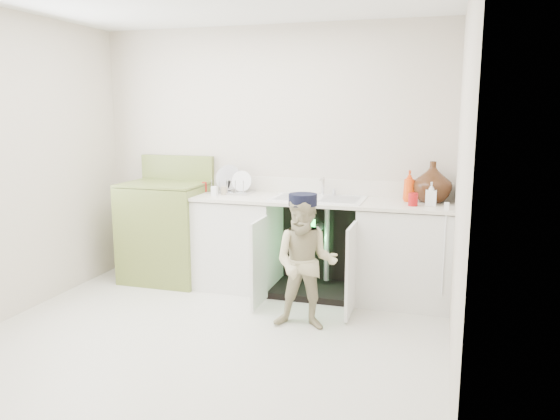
{
  "coord_description": "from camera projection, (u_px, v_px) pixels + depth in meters",
  "views": [
    {
      "loc": [
        1.65,
        -3.62,
        1.71
      ],
      "look_at": [
        0.34,
        0.7,
        0.87
      ],
      "focal_mm": 35.0,
      "sensor_mm": 36.0,
      "label": 1
    }
  ],
  "objects": [
    {
      "name": "ground",
      "position": [
        211.0,
        335.0,
        4.18
      ],
      "size": [
        3.5,
        3.5,
        0.0
      ],
      "primitive_type": "plane",
      "color": "beige",
      "rests_on": "ground"
    },
    {
      "name": "room_shell",
      "position": [
        207.0,
        174.0,
        3.96
      ],
      "size": [
        6.0,
        5.5,
        1.26
      ],
      "color": "beige",
      "rests_on": "ground"
    },
    {
      "name": "counter_run",
      "position": [
        322.0,
        243.0,
        5.07
      ],
      "size": [
        2.44,
        1.02,
        1.26
      ],
      "color": "white",
      "rests_on": "ground"
    },
    {
      "name": "avocado_stove",
      "position": [
        167.0,
        230.0,
        5.49
      ],
      "size": [
        0.8,
        0.65,
        1.24
      ],
      "color": "olive",
      "rests_on": "ground"
    },
    {
      "name": "repair_worker",
      "position": [
        305.0,
        262.0,
        4.24
      ],
      "size": [
        0.55,
        0.72,
        1.07
      ],
      "rotation": [
        0.0,
        0.0,
        0.08
      ],
      "color": "beige",
      "rests_on": "ground"
    }
  ]
}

